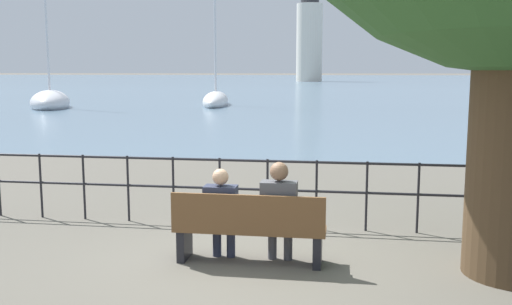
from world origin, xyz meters
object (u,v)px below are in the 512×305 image
object	(u,v)px
seated_person_right	(279,208)
sailboat_0	(216,100)
seated_person_left	(221,210)
park_bench	(249,229)
sailboat_1	(50,102)
harbor_lighthouse	(309,38)
sailboat_2	(490,99)

from	to	relation	value
seated_person_right	sailboat_0	bearing A→B (deg)	104.18
seated_person_left	sailboat_0	world-z (taller)	sailboat_0
park_bench	sailboat_0	distance (m)	32.71
sailboat_1	harbor_lighthouse	size ratio (longest dim) A/B	0.52
sailboat_0	sailboat_2	xyz separation A→B (m)	(19.28, 5.29, -0.03)
park_bench	sailboat_1	xyz separation A→B (m)	(-17.59, 27.55, -0.07)
sailboat_2	sailboat_0	bearing A→B (deg)	-140.19
sailboat_2	seated_person_left	bearing A→B (deg)	-83.47
park_bench	seated_person_right	world-z (taller)	seated_person_right
park_bench	sailboat_0	world-z (taller)	sailboat_0
sailboat_0	seated_person_left	bearing A→B (deg)	-85.71
park_bench	harbor_lighthouse	bearing A→B (deg)	93.20
harbor_lighthouse	park_bench	bearing A→B (deg)	-86.80
sailboat_2	seated_person_right	bearing A→B (deg)	-82.44
seated_person_left	harbor_lighthouse	distance (m)	121.85
seated_person_left	sailboat_1	size ratio (longest dim) A/B	0.11
seated_person_right	harbor_lighthouse	size ratio (longest dim) A/B	0.06
seated_person_right	sailboat_2	distance (m)	38.69
park_bench	seated_person_left	bearing A→B (deg)	167.52
sailboat_0	sailboat_2	size ratio (longest dim) A/B	0.93
seated_person_left	sailboat_1	bearing A→B (deg)	122.09
sailboat_0	harbor_lighthouse	distance (m)	90.11
seated_person_left	sailboat_2	distance (m)	38.91
seated_person_left	sailboat_1	distance (m)	32.42
park_bench	sailboat_2	xyz separation A→B (m)	(11.63, 37.09, -0.13)
sailboat_0	sailboat_1	world-z (taller)	sailboat_0
harbor_lighthouse	seated_person_left	bearing A→B (deg)	-86.97
sailboat_2	harbor_lighthouse	size ratio (longest dim) A/B	0.57
sailboat_1	harbor_lighthouse	distance (m)	94.95
park_bench	seated_person_left	size ratio (longest dim) A/B	1.60
park_bench	seated_person_right	bearing A→B (deg)	11.67
seated_person_left	seated_person_right	xyz separation A→B (m)	(0.73, -0.01, 0.06)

